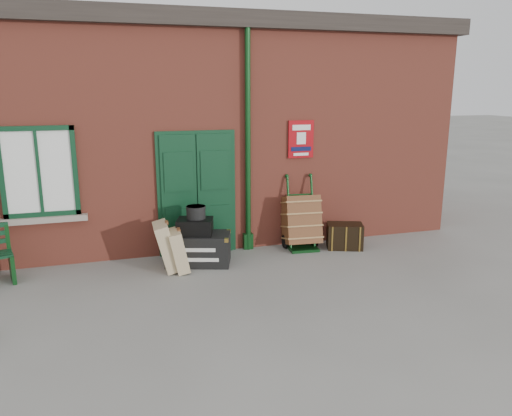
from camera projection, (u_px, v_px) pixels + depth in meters
name	position (u px, v px, depth m)	size (l,w,h in m)	color
ground	(234.00, 279.00, 8.00)	(80.00, 80.00, 0.00)	gray
station_building	(193.00, 127.00, 10.74)	(10.30, 4.30, 4.36)	#A94836
houdini_trunk	(198.00, 249.00, 8.65)	(1.08, 0.59, 0.54)	black
strongbox	(195.00, 227.00, 8.54)	(0.59, 0.43, 0.27)	black
hatbox	(196.00, 212.00, 8.52)	(0.32, 0.32, 0.22)	black
suitcase_back	(166.00, 246.00, 8.32)	(0.23, 0.57, 0.80)	tan
suitcase_front	(178.00, 250.00, 8.29)	(0.21, 0.52, 0.69)	tan
porter_trolley	(301.00, 221.00, 9.48)	(0.72, 0.77, 1.37)	#0E3814
dark_trunk	(345.00, 236.00, 9.51)	(0.66, 0.43, 0.48)	black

